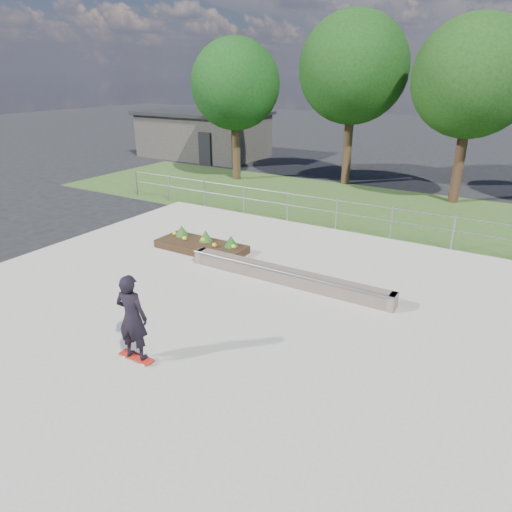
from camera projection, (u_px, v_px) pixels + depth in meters
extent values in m
plane|color=black|center=(216.00, 317.00, 10.88)|extent=(120.00, 120.00, 0.00)
cube|color=#2D481D|center=(366.00, 208.00, 19.60)|extent=(30.00, 8.00, 0.02)
cube|color=#9F998D|center=(216.00, 316.00, 10.87)|extent=(15.00, 15.00, 0.06)
cylinder|color=gray|center=(137.00, 183.00, 21.41)|extent=(0.06, 0.06, 1.20)
cylinder|color=#969A9E|center=(169.00, 188.00, 20.45)|extent=(0.06, 0.06, 1.20)
cylinder|color=gray|center=(205.00, 194.00, 19.49)|extent=(0.06, 0.06, 1.20)
cylinder|color=gray|center=(244.00, 200.00, 18.53)|extent=(0.06, 0.06, 1.20)
cylinder|color=gray|center=(288.00, 207.00, 17.57)|extent=(0.06, 0.06, 1.20)
cylinder|color=gray|center=(336.00, 215.00, 16.61)|extent=(0.06, 0.06, 1.20)
cylinder|color=gray|center=(391.00, 224.00, 15.65)|extent=(0.06, 0.06, 1.20)
cylinder|color=#919399|center=(453.00, 234.00, 14.68)|extent=(0.06, 0.06, 1.20)
cylinder|color=gray|center=(337.00, 200.00, 16.40)|extent=(20.00, 0.04, 0.04)
cylinder|color=gray|center=(337.00, 213.00, 16.57)|extent=(20.00, 0.04, 0.04)
cube|color=#302E2B|center=(204.00, 136.00, 31.37)|extent=(8.00, 5.00, 2.80)
cube|color=black|center=(203.00, 113.00, 30.81)|extent=(8.40, 5.40, 0.20)
cube|color=black|center=(205.00, 149.00, 28.53)|extent=(0.90, 0.10, 2.00)
cylinder|color=black|center=(236.00, 152.00, 24.49)|extent=(0.44, 0.44, 2.93)
sphere|color=black|center=(235.00, 84.00, 23.22)|extent=(4.55, 4.55, 4.55)
cylinder|color=black|center=(347.00, 151.00, 23.35)|extent=(0.44, 0.44, 3.38)
sphere|color=black|center=(353.00, 68.00, 21.88)|extent=(5.25, 5.25, 5.25)
cylinder|color=black|center=(458.00, 167.00, 19.96)|extent=(0.44, 0.44, 3.15)
sphere|color=black|center=(473.00, 77.00, 18.59)|extent=(4.90, 4.90, 4.90)
cube|color=brown|center=(286.00, 276.00, 12.44)|extent=(6.00, 0.40, 0.40)
cylinder|color=gray|center=(283.00, 272.00, 12.20)|extent=(6.00, 0.06, 0.06)
cube|color=brown|center=(201.00, 256.00, 13.83)|extent=(0.15, 0.42, 0.40)
cube|color=brown|center=(392.00, 302.00, 11.04)|extent=(0.15, 0.42, 0.40)
cube|color=black|center=(201.00, 247.00, 14.77)|extent=(3.00, 1.20, 0.25)
sphere|color=gold|center=(174.00, 233.00, 15.35)|extent=(0.14, 0.14, 0.14)
sphere|color=yellow|center=(184.00, 238.00, 14.90)|extent=(0.14, 0.14, 0.14)
sphere|color=yellow|center=(203.00, 240.00, 14.78)|extent=(0.14, 0.14, 0.14)
sphere|color=yellow|center=(214.00, 245.00, 14.33)|extent=(0.14, 0.14, 0.14)
sphere|color=yellow|center=(234.00, 247.00, 14.20)|extent=(0.14, 0.14, 0.14)
cone|color=#1F4C15|center=(182.00, 230.00, 15.34)|extent=(0.44, 0.44, 0.36)
cone|color=#1E4E16|center=(206.00, 236.00, 14.86)|extent=(0.44, 0.44, 0.36)
cone|color=#154814|center=(231.00, 241.00, 14.38)|extent=(0.44, 0.44, 0.36)
cylinder|color=white|center=(124.00, 357.00, 9.20)|extent=(0.05, 0.03, 0.05)
cylinder|color=white|center=(131.00, 353.00, 9.34)|extent=(0.05, 0.03, 0.05)
cylinder|color=white|center=(143.00, 365.00, 8.95)|extent=(0.05, 0.03, 0.05)
cylinder|color=white|center=(150.00, 360.00, 9.09)|extent=(0.05, 0.03, 0.05)
cylinder|color=#A6A7AC|center=(127.00, 354.00, 9.26)|extent=(0.02, 0.18, 0.02)
cylinder|color=gray|center=(146.00, 362.00, 9.01)|extent=(0.02, 0.18, 0.02)
cube|color=#A21F14|center=(137.00, 357.00, 9.13)|extent=(0.80, 0.21, 0.02)
imported|color=black|center=(132.00, 317.00, 8.79)|extent=(0.72, 0.53, 1.79)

